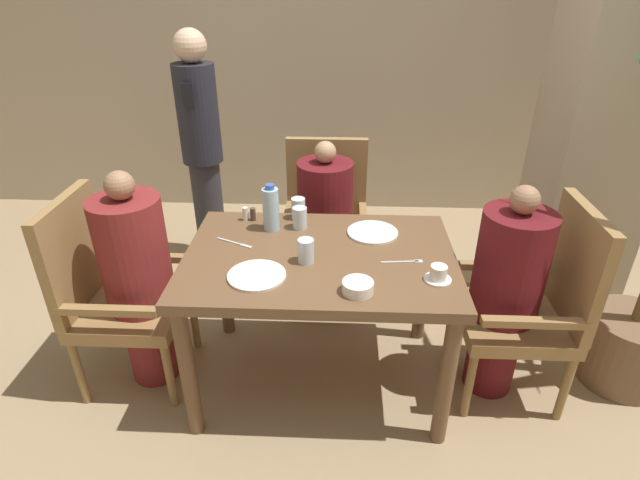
% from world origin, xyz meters
% --- Properties ---
extents(ground_plane, '(16.00, 16.00, 0.00)m').
position_xyz_m(ground_plane, '(0.00, 0.00, 0.00)').
color(ground_plane, '#9E8460').
extents(wall_back, '(8.00, 0.06, 2.80)m').
position_xyz_m(wall_back, '(0.00, 2.19, 1.40)').
color(wall_back, tan).
rests_on(wall_back, ground_plane).
extents(pillar_stone, '(0.54, 0.54, 2.70)m').
position_xyz_m(pillar_stone, '(1.53, 0.88, 1.35)').
color(pillar_stone, tan).
rests_on(pillar_stone, ground_plane).
extents(dining_table, '(1.23, 0.85, 0.75)m').
position_xyz_m(dining_table, '(0.00, 0.00, 0.64)').
color(dining_table, brown).
rests_on(dining_table, ground_plane).
extents(chair_left_side, '(0.50, 0.50, 0.99)m').
position_xyz_m(chair_left_side, '(-1.01, -0.00, 0.52)').
color(chair_left_side, olive).
rests_on(chair_left_side, ground_plane).
extents(diner_in_left_chair, '(0.32, 0.32, 1.13)m').
position_xyz_m(diner_in_left_chair, '(-0.86, 0.00, 0.58)').
color(diner_in_left_chair, maroon).
rests_on(diner_in_left_chair, ground_plane).
extents(chair_far_side, '(0.50, 0.50, 0.99)m').
position_xyz_m(chair_far_side, '(0.00, 0.82, 0.52)').
color(chair_far_side, olive).
rests_on(chair_far_side, ground_plane).
extents(diner_in_far_chair, '(0.32, 0.32, 1.06)m').
position_xyz_m(diner_in_far_chair, '(-0.00, 0.67, 0.55)').
color(diner_in_far_chair, '#5B1419').
rests_on(diner_in_far_chair, ground_plane).
extents(chair_right_side, '(0.50, 0.50, 0.99)m').
position_xyz_m(chair_right_side, '(1.01, -0.00, 0.52)').
color(chair_right_side, olive).
rests_on(chair_right_side, ground_plane).
extents(diner_in_right_chair, '(0.32, 0.32, 1.10)m').
position_xyz_m(diner_in_right_chair, '(0.86, 0.00, 0.56)').
color(diner_in_right_chair, '#5B1419').
rests_on(diner_in_right_chair, ground_plane).
extents(standing_host, '(0.27, 0.30, 1.58)m').
position_xyz_m(standing_host, '(-0.85, 1.23, 0.85)').
color(standing_host, '#2D2D33').
rests_on(standing_host, ground_plane).
extents(plate_main_left, '(0.25, 0.25, 0.01)m').
position_xyz_m(plate_main_left, '(-0.26, -0.20, 0.75)').
color(plate_main_left, white).
rests_on(plate_main_left, dining_table).
extents(plate_main_right, '(0.25, 0.25, 0.01)m').
position_xyz_m(plate_main_right, '(0.25, 0.21, 0.75)').
color(plate_main_right, white).
rests_on(plate_main_right, dining_table).
extents(teacup_with_saucer, '(0.12, 0.12, 0.07)m').
position_xyz_m(teacup_with_saucer, '(0.50, -0.19, 0.78)').
color(teacup_with_saucer, white).
rests_on(teacup_with_saucer, dining_table).
extents(bowl_small, '(0.13, 0.13, 0.05)m').
position_xyz_m(bowl_small, '(0.17, -0.30, 0.77)').
color(bowl_small, white).
rests_on(bowl_small, dining_table).
extents(water_bottle, '(0.08, 0.08, 0.24)m').
position_xyz_m(water_bottle, '(-0.25, 0.24, 0.86)').
color(water_bottle, '#A3C6DB').
rests_on(water_bottle, dining_table).
extents(glass_tall_near, '(0.07, 0.07, 0.11)m').
position_xyz_m(glass_tall_near, '(-0.11, 0.26, 0.80)').
color(glass_tall_near, silver).
rests_on(glass_tall_near, dining_table).
extents(glass_tall_mid, '(0.07, 0.07, 0.11)m').
position_xyz_m(glass_tall_mid, '(-0.06, -0.07, 0.80)').
color(glass_tall_mid, silver).
rests_on(glass_tall_mid, dining_table).
extents(glass_tall_far, '(0.07, 0.07, 0.11)m').
position_xyz_m(glass_tall_far, '(-0.13, 0.37, 0.80)').
color(glass_tall_far, silver).
rests_on(glass_tall_far, dining_table).
extents(salt_shaker, '(0.03, 0.03, 0.07)m').
position_xyz_m(salt_shaker, '(-0.40, 0.33, 0.78)').
color(salt_shaker, white).
rests_on(salt_shaker, dining_table).
extents(pepper_shaker, '(0.03, 0.03, 0.07)m').
position_xyz_m(pepper_shaker, '(-0.36, 0.33, 0.78)').
color(pepper_shaker, '#4C3D2D').
rests_on(pepper_shaker, dining_table).
extents(fork_beside_plate, '(0.19, 0.03, 0.00)m').
position_xyz_m(fork_beside_plate, '(0.39, -0.05, 0.75)').
color(fork_beside_plate, silver).
rests_on(fork_beside_plate, dining_table).
extents(knife_beside_plate, '(0.18, 0.10, 0.00)m').
position_xyz_m(knife_beside_plate, '(-0.40, 0.08, 0.75)').
color(knife_beside_plate, silver).
rests_on(knife_beside_plate, dining_table).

